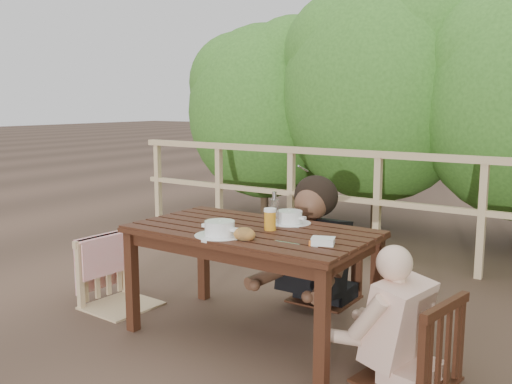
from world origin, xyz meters
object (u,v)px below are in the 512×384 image
Objects in this scene: woman at (327,204)px; soup_near at (220,229)px; chair_right at (410,298)px; chair_left at (119,244)px; beer_glass at (270,220)px; chair_far at (325,241)px; butter_tub at (323,242)px; soup_far at (289,218)px; bottle at (274,211)px; tumbler at (244,235)px; table at (251,284)px; diner_right at (416,274)px; bread_roll at (244,235)px.

soup_near is (-0.12, -1.11, 0.01)m from woman.
soup_near is at bearing -67.88° from chair_right.
beer_glass is at bearing -80.50° from chair_left.
chair_far is 7.11× the size of butter_tub.
woman reaches higher than chair_far.
butter_tub is (1.59, -0.01, 0.24)m from chair_left.
soup_far is 1.16× the size of bottle.
chair_left is 11.63× the size of tumbler.
table is 1.57× the size of chair_left.
bread_roll is (-0.91, -0.22, 0.13)m from diner_right.
beer_glass is at bearing 10.87° from table.
butter_tub is at bearing -87.26° from chair_left.
beer_glass is at bearing 59.26° from soup_near.
tumbler is at bearing -87.12° from chair_far.
woman reaches higher than table.
soup_near is (-0.04, -0.25, 0.38)m from table.
beer_glass is (0.12, 0.02, 0.41)m from table.
chair_far is 0.27m from woman.
diner_right reaches higher than chair_far.
woman reaches higher than bottle.
tumbler is at bearing 114.81° from diner_right.
woman is 9.88× the size of beer_glass.
soup_far is (1.16, 0.37, 0.26)m from chair_left.
table is 0.94m from woman.
bottle is (-0.92, 0.12, 0.21)m from diner_right.
chair_left is at bearing 173.27° from bread_roll.
soup_far is 0.18m from bottle.
bread_roll is 1.68× the size of tumbler.
soup_near is at bearing -177.80° from bread_roll.
bread_roll is at bearing 113.54° from diner_right.
table is 1.65× the size of chair_far.
tumbler reaches higher than table.
soup_far is at bearing 82.39° from diner_right.
beer_glass reaches higher than soup_far.
soup_near is at bearing -113.08° from bottle.
woman reaches higher than diner_right.
table is 5.33× the size of soup_far.
chair_far reaches higher than beer_glass.
chair_right reaches higher than table.
butter_tub is at bearing -68.82° from chair_right.
table is 1.01m from chair_right.
beer_glass reaches higher than butter_tub.
soup_far is at bearing 93.23° from woman.
chair_left is 1.22m from tumbler.
soup_far is at bearing 66.71° from table.
chair_right is (1.00, -0.03, 0.12)m from table.
tumbler is at bearing -87.66° from soup_far.
soup_far reaches higher than bread_roll.
chair_far is at bearing -123.20° from chair_right.
butter_tub is (-0.48, -0.09, 0.11)m from diner_right.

